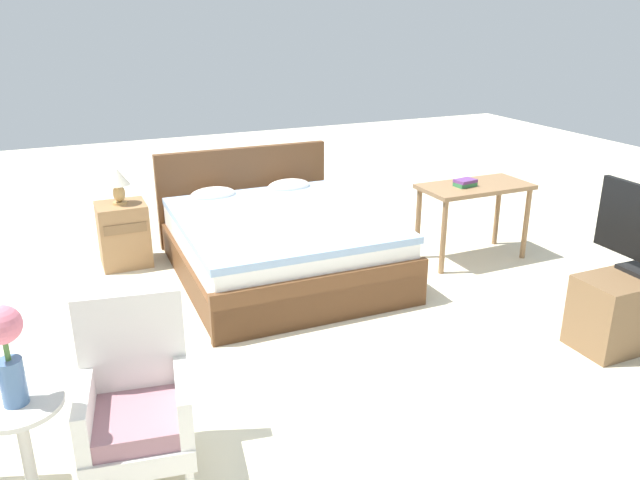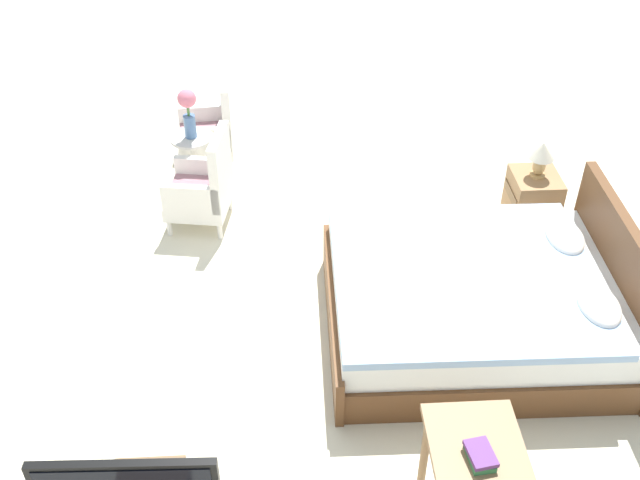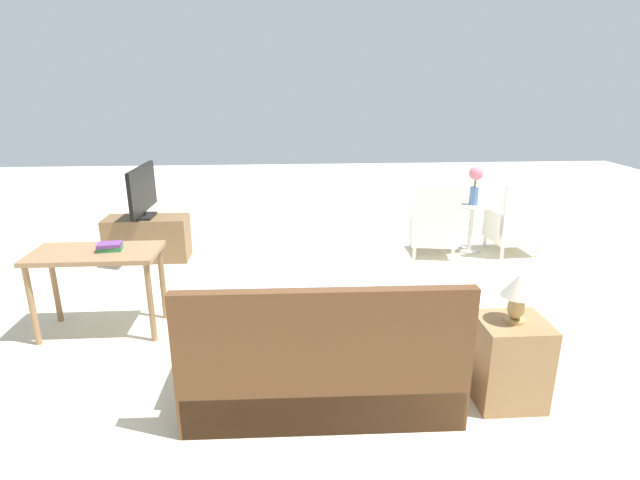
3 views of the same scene
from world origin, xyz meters
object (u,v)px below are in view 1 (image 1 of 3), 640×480
at_px(table_lamp, 118,181).
at_px(bed, 277,241).
at_px(vanity_desk, 474,196).
at_px(tv_stand, 636,308).
at_px(book_stack, 465,183).
at_px(nightstand, 124,234).
at_px(flower_vase, 6,345).
at_px(armchair_by_window_right, 136,404).
at_px(side_table, 25,445).

bearing_deg(table_lamp, bed, -31.22).
relative_size(table_lamp, vanity_desk, 0.32).
distance_m(tv_stand, vanity_desk, 1.85).
bearing_deg(book_stack, nightstand, 157.88).
distance_m(vanity_desk, book_stack, 0.19).
distance_m(flower_vase, tv_stand, 4.03).
relative_size(armchair_by_window_right, nightstand, 1.55).
xyz_separation_m(bed, book_stack, (1.70, -0.44, 0.47)).
distance_m(side_table, book_stack, 4.21).
bearing_deg(tv_stand, bed, 130.32).
distance_m(armchair_by_window_right, side_table, 0.53).
xyz_separation_m(armchair_by_window_right, table_lamp, (0.31, 2.90, 0.43)).
bearing_deg(table_lamp, vanity_desk, -21.19).
relative_size(table_lamp, book_stack, 1.58).
height_order(armchair_by_window_right, tv_stand, armchair_by_window_right).
bearing_deg(bed, tv_stand, -49.68).
height_order(nightstand, book_stack, book_stack).
distance_m(bed, armchair_by_window_right, 2.65).
bearing_deg(armchair_by_window_right, table_lamp, 83.85).
xyz_separation_m(table_lamp, tv_stand, (3.15, -3.00, -0.55)).
bearing_deg(flower_vase, armchair_by_window_right, 13.82).
xyz_separation_m(flower_vase, vanity_desk, (3.89, 1.84, -0.28)).
height_order(flower_vase, book_stack, flower_vase).
height_order(armchair_by_window_right, table_lamp, table_lamp).
relative_size(nightstand, vanity_desk, 0.57).
relative_size(armchair_by_window_right, book_stack, 4.41).
distance_m(armchair_by_window_right, flower_vase, 0.75).
distance_m(bed, flower_vase, 3.14).
distance_m(armchair_by_window_right, table_lamp, 2.95).
relative_size(bed, table_lamp, 6.66).
bearing_deg(flower_vase, nightstand, 74.69).
bearing_deg(armchair_by_window_right, side_table, -166.18).
xyz_separation_m(bed, nightstand, (-1.24, 0.75, 0.00)).
height_order(side_table, flower_vase, flower_vase).
bearing_deg(bed, table_lamp, 148.78).
relative_size(flower_vase, table_lamp, 1.45).
bearing_deg(bed, nightstand, 148.80).
bearing_deg(armchair_by_window_right, bed, 54.19).
distance_m(armchair_by_window_right, book_stack, 3.69).
relative_size(bed, armchair_by_window_right, 2.39).
bearing_deg(vanity_desk, table_lamp, 158.81).
bearing_deg(vanity_desk, flower_vase, -154.67).
bearing_deg(table_lamp, tv_stand, -43.62).
bearing_deg(tv_stand, book_stack, 96.54).
bearing_deg(vanity_desk, bed, 166.55).
xyz_separation_m(nightstand, book_stack, (2.94, -1.19, 0.47)).
bearing_deg(flower_vase, side_table, 0.00).
relative_size(bed, nightstand, 3.70).
bearing_deg(table_lamp, nightstand, -90.00).
height_order(nightstand, table_lamp, table_lamp).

